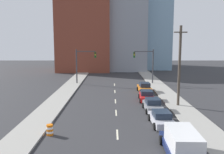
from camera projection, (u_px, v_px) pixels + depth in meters
sidewalk_left at (79, 78)px, 54.08m from camera, size 3.02×93.28×0.17m
sidewalk_right at (151, 78)px, 54.04m from camera, size 3.02×93.28×0.17m
lane_stripe_at_14m at (118, 134)px, 21.67m from camera, size 0.16×2.40×0.01m
lane_stripe_at_21m at (117, 113)px, 28.28m from camera, size 0.16×2.40×0.01m
lane_stripe_at_26m at (116, 101)px, 33.73m from camera, size 0.16×2.40×0.01m
lane_stripe_at_33m at (116, 92)px, 40.26m from camera, size 0.16×2.40×0.01m
lane_stripe_at_39m at (115, 85)px, 46.77m from camera, size 0.16×2.40×0.01m
building_brick_left at (86, 35)px, 70.16m from camera, size 14.00×16.00×19.91m
building_office_center at (124, 32)px, 73.97m from camera, size 12.00×20.00×21.66m
building_glass_right at (146, 14)px, 77.10m from camera, size 13.00×20.00×33.20m
traffic_signal_left at (83, 62)px, 47.14m from camera, size 3.86×0.35×6.58m
traffic_signal_right at (148, 62)px, 47.11m from camera, size 3.86×0.35×6.58m
utility_pole_right_mid at (180, 66)px, 30.34m from camera, size 1.60×0.32×9.92m
traffic_barrel at (51, 130)px, 21.44m from camera, size 0.56×0.56×0.95m
box_truck_navy at (183, 144)px, 17.30m from camera, size 2.57×6.27×1.95m
sedan_silver at (162, 119)px, 24.08m from camera, size 2.19×4.46×1.36m
sedan_gray at (153, 105)px, 28.96m from camera, size 2.13×4.27×1.46m
sedan_red at (147, 96)px, 33.97m from camera, size 2.25×4.55×1.43m
sedan_orange at (145, 88)px, 39.69m from camera, size 2.18×4.55×1.54m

